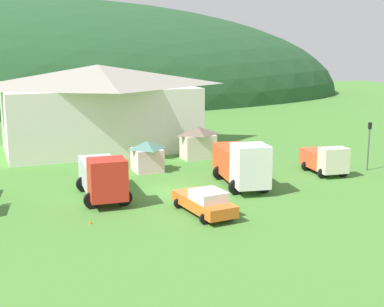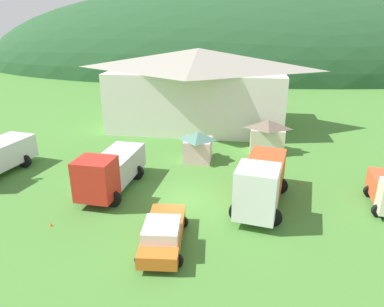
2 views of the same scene
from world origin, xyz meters
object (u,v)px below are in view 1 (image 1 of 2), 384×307
Objects in this scene: crane_truck_red at (103,176)px; traffic_cone_mid_row at (252,172)px; depot_building at (99,106)px; light_truck_cream at (325,159)px; service_pickup_orange at (205,202)px; play_shed_cream at (198,142)px; traffic_light_east at (369,141)px; play_shed_pink at (147,156)px; traffic_cone_near_pickup at (90,224)px; heavy_rig_white at (242,163)px.

traffic_cone_mid_row is (13.33, 3.12, -1.61)m from crane_truck_red.
depot_building is 4.20× the size of light_truck_cream.
light_truck_cream is at bearing 109.20° from service_pickup_orange.
depot_building is 6.18× the size of play_shed_cream.
play_shed_cream is at bearing 139.27° from traffic_light_east.
depot_building is at bearing 97.51° from play_shed_pink.
service_pickup_orange is (-6.15, -15.65, -0.73)m from play_shed_cream.
traffic_cone_near_pickup is 0.76× the size of traffic_cone_mid_row.
light_truck_cream is 7.73× the size of traffic_cone_mid_row.
crane_truck_red is 1.77× the size of traffic_light_east.
play_shed_cream reaches higher than traffic_cone_near_pickup.
heavy_rig_white is at bearing 129.35° from service_pickup_orange.
play_shed_pink is 0.55× the size of light_truck_cream.
traffic_cone_near_pickup is (-5.68, -23.05, -4.42)m from depot_building.
traffic_cone_near_pickup is (-7.00, 0.95, -0.83)m from service_pickup_orange.
play_shed_cream reaches higher than traffic_cone_mid_row.
crane_truck_red is at bearing -101.80° from depot_building.
play_shed_pink reaches higher than traffic_cone_mid_row.
heavy_rig_white is 16.45× the size of traffic_cone_near_pickup.
traffic_light_east is 8.77× the size of traffic_cone_near_pickup.
play_shed_pink is 8.90m from traffic_cone_mid_row.
traffic_cone_mid_row reaches higher than traffic_cone_near_pickup.
depot_building is at bearing -150.84° from heavy_rig_white.
heavy_rig_white is 13.06m from traffic_cone_near_pickup.
traffic_light_east is 25.20m from traffic_cone_near_pickup.
play_shed_cream is at bearing 107.43° from traffic_cone_mid_row.
play_shed_pink is 8.98m from heavy_rig_white.
depot_building is at bearing 171.81° from crane_truck_red.
service_pickup_orange is 18.61m from traffic_light_east.
play_shed_pink is at bearing 58.28° from traffic_cone_near_pickup.
traffic_cone_near_pickup is at bearing -102.93° from service_pickup_orange.
depot_building reaches higher than traffic_cone_near_pickup.
light_truck_cream is 4.34m from traffic_light_east.
heavy_rig_white is at bearing -76.57° from light_truck_cream.
play_shed_cream is 0.44× the size of crane_truck_red.
light_truck_cream is (14.80, -17.87, -3.21)m from depot_building.
crane_truck_red reaches higher than traffic_cone_mid_row.
crane_truck_red is 13.79m from traffic_cone_mid_row.
play_shed_pink is at bearing 156.06° from traffic_cone_mid_row.
heavy_rig_white reaches higher than traffic_cone_near_pickup.
service_pickup_orange is 7.11m from traffic_cone_near_pickup.
play_shed_cream is at bearing -174.99° from heavy_rig_white.
play_shed_pink is at bearing 145.30° from crane_truck_red.
crane_truck_red is (-11.25, -9.77, 0.06)m from play_shed_cream.
heavy_rig_white is at bearing 89.58° from crane_truck_red.
depot_building is at bearing -133.64° from light_truck_cream.
traffic_cone_mid_row is at bearing -112.05° from light_truck_cream.
play_shed_pink is 13.74m from traffic_cone_near_pickup.
crane_truck_red is 15.56× the size of traffic_cone_near_pickup.
traffic_light_east is 10.22m from traffic_cone_mid_row.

